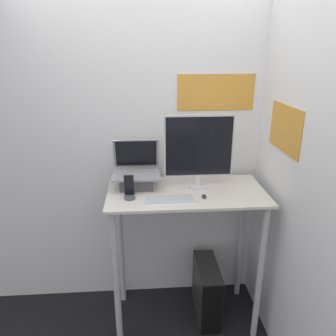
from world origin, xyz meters
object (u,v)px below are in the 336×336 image
at_px(keyboard, 170,199).
at_px(mouse, 204,196).
at_px(cell_phone, 129,191).
at_px(computer_tower, 207,291).
at_px(monitor, 199,151).
at_px(laptop, 136,176).

height_order(keyboard, mouse, mouse).
bearing_deg(keyboard, cell_phone, 170.40).
bearing_deg(computer_tower, monitor, 148.56).
bearing_deg(cell_phone, computer_tower, 10.13).
xyz_separation_m(keyboard, cell_phone, (-0.27, 0.05, 0.05)).
distance_m(cell_phone, computer_tower, 1.13).
height_order(mouse, cell_phone, cell_phone).
relative_size(laptop, cell_phone, 1.96).
height_order(mouse, computer_tower, mouse).
bearing_deg(monitor, cell_phone, -161.77).
bearing_deg(cell_phone, mouse, -3.37).
height_order(laptop, computer_tower, laptop).
bearing_deg(laptop, keyboard, -48.22).
height_order(monitor, keyboard, monitor).
bearing_deg(monitor, mouse, -85.90).
bearing_deg(mouse, laptop, 153.03).
xyz_separation_m(monitor, computer_tower, (0.10, -0.06, -1.18)).
distance_m(laptop, keyboard, 0.35).
relative_size(keyboard, computer_tower, 0.73).
bearing_deg(monitor, computer_tower, -31.44).
xyz_separation_m(laptop, computer_tower, (0.55, -0.10, -0.99)).
bearing_deg(monitor, keyboard, -137.05).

